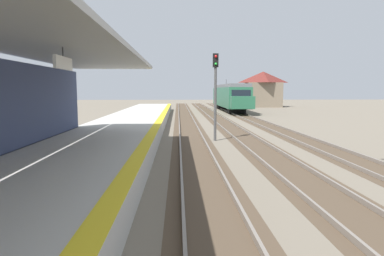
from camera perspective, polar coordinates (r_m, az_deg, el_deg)
station_platform at (r=13.86m, az=-17.31°, el=-4.65°), size 5.00×80.00×0.91m
track_pair_nearest_platform at (r=17.43m, az=0.38°, el=-3.47°), size 2.34×120.00×0.16m
track_pair_middle at (r=17.91m, az=11.32°, el=-3.32°), size 2.34×120.00×0.16m
track_pair_far_side at (r=19.01m, az=21.34°, el=-3.08°), size 2.34×120.00×0.16m
approaching_train at (r=49.56m, az=6.48°, el=5.41°), size 2.93×19.60×4.76m
rail_signal_post at (r=20.17m, az=4.00°, el=6.85°), size 0.32×0.34×5.20m
distant_trackside_house at (r=62.74m, az=11.98°, el=6.58°), size 6.60×5.28×6.40m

